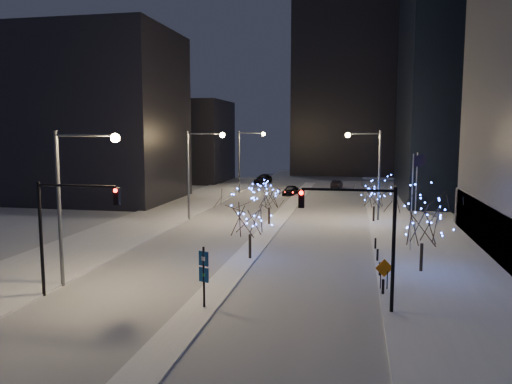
% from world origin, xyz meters
% --- Properties ---
extents(ground, '(160.00, 160.00, 0.00)m').
position_xyz_m(ground, '(0.00, 0.00, 0.00)').
color(ground, silver).
rests_on(ground, ground).
extents(road, '(20.00, 130.00, 0.02)m').
position_xyz_m(road, '(0.00, 35.00, 0.01)').
color(road, '#B6BBC6').
rests_on(road, ground).
extents(median, '(2.00, 80.00, 0.15)m').
position_xyz_m(median, '(0.00, 30.00, 0.07)').
color(median, white).
rests_on(median, ground).
extents(east_sidewalk, '(10.00, 90.00, 0.15)m').
position_xyz_m(east_sidewalk, '(15.00, 20.00, 0.07)').
color(east_sidewalk, white).
rests_on(east_sidewalk, ground).
extents(west_sidewalk, '(8.00, 90.00, 0.15)m').
position_xyz_m(west_sidewalk, '(-14.00, 20.00, 0.07)').
color(west_sidewalk, white).
rests_on(west_sidewalk, ground).
extents(filler_west_near, '(22.00, 18.00, 24.00)m').
position_xyz_m(filler_west_near, '(-28.00, 40.00, 12.00)').
color(filler_west_near, black).
rests_on(filler_west_near, ground).
extents(filler_west_far, '(18.00, 16.00, 16.00)m').
position_xyz_m(filler_west_far, '(-26.00, 70.00, 8.00)').
color(filler_west_far, black).
rests_on(filler_west_far, ground).
extents(horizon_block, '(24.00, 14.00, 42.00)m').
position_xyz_m(horizon_block, '(6.00, 92.00, 21.00)').
color(horizon_block, black).
rests_on(horizon_block, ground).
extents(street_lamp_w_near, '(4.40, 0.56, 10.00)m').
position_xyz_m(street_lamp_w_near, '(-8.94, 2.00, 6.50)').
color(street_lamp_w_near, '#595E66').
rests_on(street_lamp_w_near, ground).
extents(street_lamp_w_mid, '(4.40, 0.56, 10.00)m').
position_xyz_m(street_lamp_w_mid, '(-8.94, 27.00, 6.50)').
color(street_lamp_w_mid, '#595E66').
rests_on(street_lamp_w_mid, ground).
extents(street_lamp_w_far, '(4.40, 0.56, 10.00)m').
position_xyz_m(street_lamp_w_far, '(-8.94, 52.00, 6.50)').
color(street_lamp_w_far, '#595E66').
rests_on(street_lamp_w_far, ground).
extents(street_lamp_east, '(3.90, 0.56, 10.00)m').
position_xyz_m(street_lamp_east, '(10.08, 30.00, 6.45)').
color(street_lamp_east, '#595E66').
rests_on(street_lamp_east, ground).
extents(traffic_signal_west, '(5.26, 0.43, 7.00)m').
position_xyz_m(traffic_signal_west, '(-8.44, -0.00, 4.76)').
color(traffic_signal_west, black).
rests_on(traffic_signal_west, ground).
extents(traffic_signal_east, '(5.26, 0.43, 7.00)m').
position_xyz_m(traffic_signal_east, '(8.94, 1.00, 4.76)').
color(traffic_signal_east, black).
rests_on(traffic_signal_east, ground).
extents(flagpoles, '(1.35, 2.60, 8.00)m').
position_xyz_m(flagpoles, '(13.37, 17.25, 4.80)').
color(flagpoles, silver).
rests_on(flagpoles, east_sidewalk).
extents(bollards, '(0.16, 12.16, 0.90)m').
position_xyz_m(bollards, '(10.20, 10.00, 0.60)').
color(bollards, black).
rests_on(bollards, east_sidewalk).
extents(car_near, '(2.42, 4.76, 1.55)m').
position_xyz_m(car_near, '(-1.50, 51.08, 0.78)').
color(car_near, black).
rests_on(car_near, ground).
extents(car_mid, '(2.06, 4.27, 1.35)m').
position_xyz_m(car_mid, '(5.28, 62.60, 0.67)').
color(car_mid, black).
rests_on(car_mid, ground).
extents(car_far, '(3.14, 5.94, 1.64)m').
position_xyz_m(car_far, '(-9.00, 68.20, 0.82)').
color(car_far, black).
rests_on(car_far, ground).
extents(holiday_tree_median_near, '(4.44, 4.44, 5.48)m').
position_xyz_m(holiday_tree_median_near, '(0.50, 10.86, 3.66)').
color(holiday_tree_median_near, black).
rests_on(holiday_tree_median_near, median).
extents(holiday_tree_median_far, '(4.75, 4.75, 4.92)m').
position_xyz_m(holiday_tree_median_far, '(-0.50, 25.36, 3.35)').
color(holiday_tree_median_far, black).
rests_on(holiday_tree_median_far, median).
extents(holiday_tree_plaza_near, '(6.04, 6.04, 6.02)m').
position_xyz_m(holiday_tree_plaza_near, '(13.10, 9.68, 3.96)').
color(holiday_tree_plaza_near, black).
rests_on(holiday_tree_plaza_near, east_sidewalk).
extents(holiday_tree_plaza_far, '(4.76, 4.76, 5.10)m').
position_xyz_m(holiday_tree_plaza_far, '(10.50, 29.33, 3.35)').
color(holiday_tree_plaza_far, black).
rests_on(holiday_tree_plaza_far, east_sidewalk).
extents(wayfinding_sign, '(0.62, 0.32, 3.60)m').
position_xyz_m(wayfinding_sign, '(0.23, -0.29, 2.21)').
color(wayfinding_sign, black).
rests_on(wayfinding_sign, ground).
extents(construction_sign, '(1.12, 0.36, 1.91)m').
position_xyz_m(construction_sign, '(10.30, 5.02, 1.30)').
color(construction_sign, black).
rests_on(construction_sign, east_sidewalk).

